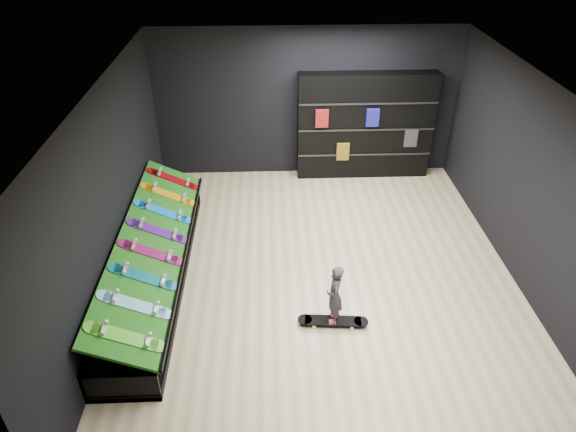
{
  "coord_description": "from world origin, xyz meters",
  "views": [
    {
      "loc": [
        -0.77,
        -6.21,
        5.18
      ],
      "look_at": [
        -0.5,
        0.2,
        1.0
      ],
      "focal_mm": 32.0,
      "sensor_mm": 36.0,
      "label": 1
    }
  ],
  "objects_px": {
    "display_rack": "(155,267)",
    "floor_skateboard": "(333,322)",
    "back_shelving": "(365,126)",
    "child": "(334,305)"
  },
  "relations": [
    {
      "from": "display_rack",
      "to": "child",
      "type": "relative_size",
      "value": 8.21
    },
    {
      "from": "display_rack",
      "to": "floor_skateboard",
      "type": "height_order",
      "value": "display_rack"
    },
    {
      "from": "display_rack",
      "to": "back_shelving",
      "type": "xyz_separation_m",
      "value": [
        3.73,
        3.32,
        0.83
      ]
    },
    {
      "from": "display_rack",
      "to": "floor_skateboard",
      "type": "distance_m",
      "value": 2.84
    },
    {
      "from": "back_shelving",
      "to": "child",
      "type": "distance_m",
      "value": 4.58
    },
    {
      "from": "display_rack",
      "to": "child",
      "type": "bearing_deg",
      "value": -22.21
    },
    {
      "from": "display_rack",
      "to": "floor_skateboard",
      "type": "bearing_deg",
      "value": -22.21
    },
    {
      "from": "display_rack",
      "to": "child",
      "type": "height_order",
      "value": "child"
    },
    {
      "from": "child",
      "to": "back_shelving",
      "type": "bearing_deg",
      "value": 170.49
    },
    {
      "from": "display_rack",
      "to": "child",
      "type": "xyz_separation_m",
      "value": [
        2.62,
        -1.07,
        0.11
      ]
    }
  ]
}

